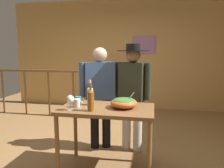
# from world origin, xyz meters

# --- Properties ---
(ground_plane) EXTENTS (8.15, 8.15, 0.00)m
(ground_plane) POSITION_xyz_m (0.00, 0.00, 0.00)
(ground_plane) COLOR olive
(back_wall) EXTENTS (6.27, 0.10, 2.81)m
(back_wall) POSITION_xyz_m (0.00, 2.63, 1.41)
(back_wall) COLOR tan
(back_wall) RESTS_ON ground_plane
(framed_picture) EXTENTS (0.58, 0.03, 0.45)m
(framed_picture) POSITION_xyz_m (0.44, 2.57, 1.65)
(framed_picture) COLOR #9E6A9F
(stair_railing) EXTENTS (3.11, 0.10, 1.12)m
(stair_railing) POSITION_xyz_m (-0.88, 1.52, 0.70)
(stair_railing) COLOR brown
(stair_railing) RESTS_ON ground_plane
(tv_console) EXTENTS (0.90, 0.40, 0.54)m
(tv_console) POSITION_xyz_m (-0.33, 2.28, 0.27)
(tv_console) COLOR #38281E
(tv_console) RESTS_ON ground_plane
(flat_screen_tv) EXTENTS (0.58, 0.12, 0.45)m
(flat_screen_tv) POSITION_xyz_m (-0.33, 2.25, 0.80)
(flat_screen_tv) COLOR black
(flat_screen_tv) RESTS_ON tv_console
(serving_table) EXTENTS (1.12, 0.67, 0.82)m
(serving_table) POSITION_xyz_m (0.17, -0.54, 0.71)
(serving_table) COLOR brown
(serving_table) RESTS_ON ground_plane
(salad_bowl) EXTENTS (0.32, 0.32, 0.19)m
(salad_bowl) POSITION_xyz_m (0.37, -0.52, 0.88)
(salad_bowl) COLOR #DB5B23
(salad_bowl) RESTS_ON serving_table
(wine_glass) EXTENTS (0.09, 0.09, 0.18)m
(wine_glass) POSITION_xyz_m (-0.22, -0.74, 0.94)
(wine_glass) COLOR silver
(wine_glass) RESTS_ON serving_table
(wine_bottle_clear) EXTENTS (0.08, 0.08, 0.32)m
(wine_bottle_clear) POSITION_xyz_m (-0.07, -0.47, 0.94)
(wine_bottle_clear) COLOR silver
(wine_bottle_clear) RESTS_ON serving_table
(wine_bottle_amber) EXTENTS (0.08, 0.08, 0.32)m
(wine_bottle_amber) POSITION_xyz_m (0.02, -0.73, 0.95)
(wine_bottle_amber) COLOR brown
(wine_bottle_amber) RESTS_ON serving_table
(mug_teal) EXTENTS (0.12, 0.08, 0.09)m
(mug_teal) POSITION_xyz_m (-0.24, -0.40, 0.86)
(mug_teal) COLOR teal
(mug_teal) RESTS_ON serving_table
(mug_white) EXTENTS (0.11, 0.08, 0.10)m
(mug_white) POSITION_xyz_m (-0.19, -0.60, 0.87)
(mug_white) COLOR white
(mug_white) RESTS_ON serving_table
(person_standing_left) EXTENTS (0.60, 0.34, 1.54)m
(person_standing_left) POSITION_xyz_m (-0.08, 0.10, 0.91)
(person_standing_left) COLOR black
(person_standing_left) RESTS_ON ground_plane
(person_standing_right) EXTENTS (0.53, 0.46, 1.59)m
(person_standing_right) POSITION_xyz_m (0.41, 0.10, 0.94)
(person_standing_right) COLOR beige
(person_standing_right) RESTS_ON ground_plane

